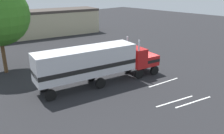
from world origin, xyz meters
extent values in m
plane|color=#232326|center=(0.00, 0.00, 0.00)|extent=(120.00, 120.00, 0.00)
cube|color=silver|center=(-1.20, -3.50, 0.01)|extent=(4.36, 0.92, 0.01)
cube|color=silver|center=(-4.12, -6.69, 0.01)|extent=(4.28, 1.33, 0.01)
cube|color=silver|center=(-3.05, -7.95, 0.01)|extent=(4.28, 1.33, 0.01)
cube|color=#B21919|center=(-0.09, -0.22, 1.70)|extent=(2.31, 2.83, 1.20)
cube|color=#B21919|center=(-1.65, 0.13, 2.20)|extent=(1.91, 2.75, 2.20)
cube|color=silver|center=(0.83, -0.43, 1.70)|extent=(0.54, 2.07, 1.08)
cube|color=black|center=(-0.09, -0.22, 1.76)|extent=(2.31, 2.87, 0.36)
cylinder|color=silver|center=(-1.95, 1.32, 2.80)|extent=(0.18, 0.18, 3.40)
cylinder|color=silver|center=(-2.43, -0.83, 2.80)|extent=(0.18, 0.18, 3.40)
cube|color=silver|center=(-7.85, 1.52, 2.75)|extent=(10.81, 4.84, 2.80)
cube|color=black|center=(-7.85, 1.52, 2.33)|extent=(10.82, 4.88, 0.44)
cylinder|color=silver|center=(-0.96, 1.30, 0.95)|extent=(1.41, 0.91, 0.64)
cylinder|color=black|center=(0.44, 0.78, 0.55)|extent=(1.14, 0.53, 1.10)
cylinder|color=black|center=(-0.04, -1.36, 0.55)|extent=(1.14, 0.53, 1.10)
cylinder|color=black|center=(-1.80, 1.29, 0.55)|extent=(1.14, 0.53, 1.10)
cylinder|color=black|center=(-2.28, -0.86, 0.55)|extent=(1.14, 0.53, 1.10)
cylinder|color=black|center=(-6.63, 2.38, 0.55)|extent=(1.14, 0.53, 1.10)
cylinder|color=black|center=(-7.11, 0.23, 0.55)|extent=(1.14, 0.53, 1.10)
cylinder|color=black|center=(-11.75, 3.53, 0.55)|extent=(1.14, 0.53, 1.10)
cylinder|color=black|center=(-12.23, 1.38, 0.55)|extent=(1.14, 0.53, 1.10)
cylinder|color=#2D3347|center=(-6.30, 4.43, 0.41)|extent=(0.18, 0.18, 0.82)
cylinder|color=#2D3347|center=(-6.45, 4.41, 0.41)|extent=(0.18, 0.18, 0.82)
cylinder|color=gray|center=(-6.38, 4.42, 1.11)|extent=(0.34, 0.34, 0.58)
sphere|color=tan|center=(-6.38, 4.42, 1.51)|extent=(0.23, 0.23, 0.23)
cube|color=black|center=(-6.39, 4.62, 1.14)|extent=(0.27, 0.18, 0.36)
cube|color=black|center=(-5.04, 9.25, 0.67)|extent=(4.67, 2.64, 0.70)
cube|color=#1E232D|center=(-4.84, 9.21, 1.29)|extent=(2.39, 2.04, 0.55)
cylinder|color=black|center=(-6.66, 8.79, 0.32)|extent=(0.67, 0.34, 0.64)
cylinder|color=black|center=(-6.35, 10.31, 0.32)|extent=(0.67, 0.34, 0.64)
cylinder|color=black|center=(-3.72, 8.19, 0.32)|extent=(0.67, 0.34, 0.64)
cylinder|color=black|center=(-3.41, 9.72, 0.32)|extent=(0.67, 0.34, 0.64)
cylinder|color=brown|center=(-12.29, 11.70, 2.22)|extent=(0.44, 0.44, 4.44)
cube|color=#B7AD8C|center=(2.72, 27.79, 2.59)|extent=(21.75, 10.45, 5.17)
cube|color=#3F3833|center=(2.72, 27.79, 4.92)|extent=(21.87, 10.57, 0.50)
camera|label=1|loc=(-21.59, -16.28, 10.18)|focal=37.35mm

